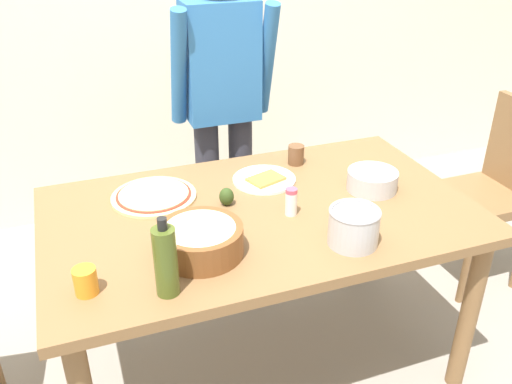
# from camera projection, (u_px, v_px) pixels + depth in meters

# --- Properties ---
(ground) EXTENTS (8.00, 8.00, 0.00)m
(ground) POSITION_uv_depth(u_px,v_px,m) (260.00, 359.00, 2.42)
(ground) COLOR gray
(dining_table) EXTENTS (1.60, 0.96, 0.76)m
(dining_table) POSITION_uv_depth(u_px,v_px,m) (260.00, 230.00, 2.10)
(dining_table) COLOR brown
(dining_table) RESTS_ON ground
(person_cook) EXTENTS (0.49, 0.25, 1.62)m
(person_cook) POSITION_uv_depth(u_px,v_px,m) (222.00, 100.00, 2.62)
(person_cook) COLOR #2D2D38
(person_cook) RESTS_ON ground
(chair_wooden_right) EXTENTS (0.40, 0.40, 0.95)m
(chair_wooden_right) POSITION_uv_depth(u_px,v_px,m) (495.00, 184.00, 2.72)
(chair_wooden_right) COLOR brown
(chair_wooden_right) RESTS_ON ground
(pizza_raw_on_board) EXTENTS (0.33, 0.33, 0.02)m
(pizza_raw_on_board) POSITION_uv_depth(u_px,v_px,m) (154.00, 196.00, 2.13)
(pizza_raw_on_board) COLOR beige
(pizza_raw_on_board) RESTS_ON dining_table
(plate_with_slice) EXTENTS (0.26, 0.26, 0.02)m
(plate_with_slice) POSITION_uv_depth(u_px,v_px,m) (264.00, 179.00, 2.26)
(plate_with_slice) COLOR white
(plate_with_slice) RESTS_ON dining_table
(popcorn_bowl) EXTENTS (0.28, 0.28, 0.11)m
(popcorn_bowl) POSITION_uv_depth(u_px,v_px,m) (201.00, 238.00, 1.78)
(popcorn_bowl) COLOR brown
(popcorn_bowl) RESTS_ON dining_table
(mixing_bowl_steel) EXTENTS (0.20, 0.20, 0.08)m
(mixing_bowl_steel) POSITION_uv_depth(u_px,v_px,m) (372.00, 180.00, 2.19)
(mixing_bowl_steel) COLOR #B7B7BC
(mixing_bowl_steel) RESTS_ON dining_table
(olive_oil_bottle) EXTENTS (0.07, 0.07, 0.26)m
(olive_oil_bottle) POSITION_uv_depth(u_px,v_px,m) (166.00, 261.00, 1.57)
(olive_oil_bottle) COLOR #47561E
(olive_oil_bottle) RESTS_ON dining_table
(steel_pot) EXTENTS (0.17, 0.17, 0.13)m
(steel_pot) POSITION_uv_depth(u_px,v_px,m) (354.00, 226.00, 1.83)
(steel_pot) COLOR #B7B7BC
(steel_pot) RESTS_ON dining_table
(cup_orange) EXTENTS (0.07, 0.07, 0.08)m
(cup_orange) POSITION_uv_depth(u_px,v_px,m) (86.00, 281.00, 1.60)
(cup_orange) COLOR orange
(cup_orange) RESTS_ON dining_table
(cup_small_brown) EXTENTS (0.07, 0.07, 0.08)m
(cup_small_brown) POSITION_uv_depth(u_px,v_px,m) (296.00, 155.00, 2.40)
(cup_small_brown) COLOR brown
(cup_small_brown) RESTS_ON dining_table
(salt_shaker) EXTENTS (0.04, 0.04, 0.11)m
(salt_shaker) POSITION_uv_depth(u_px,v_px,m) (291.00, 202.00, 2.00)
(salt_shaker) COLOR white
(salt_shaker) RESTS_ON dining_table
(avocado) EXTENTS (0.06, 0.06, 0.07)m
(avocado) POSITION_uv_depth(u_px,v_px,m) (227.00, 197.00, 2.08)
(avocado) COLOR #2D4219
(avocado) RESTS_ON dining_table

